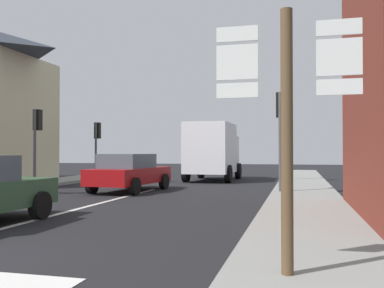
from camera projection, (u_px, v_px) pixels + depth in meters
The scene contains 10 objects.
ground_plane at pixel (135, 194), 15.56m from camera, with size 80.00×80.00×0.00m, color black.
sidewalk_right at pixel (306, 204), 12.18m from camera, with size 2.26×44.00×0.14m, color gray.
lane_centre_stripe at pixel (81, 208), 11.67m from camera, with size 0.16×12.00×0.01m, color silver.
sedan_far at pixel (129, 172), 16.73m from camera, with size 2.27×4.34×1.47m.
delivery_truck at pixel (213, 150), 23.07m from camera, with size 2.52×5.02×3.05m.
route_sign_post at pixel (287, 120), 4.93m from camera, with size 1.66×0.14×3.20m.
traffic_light_near_left at pixel (37, 130), 18.42m from camera, with size 0.30×0.49×3.38m.
traffic_light_near_right at pixel (280, 119), 15.41m from camera, with size 0.30×0.49×3.70m.
traffic_light_far_right at pixel (285, 129), 22.04m from camera, with size 0.30×0.49×3.67m.
traffic_light_far_left at pixel (97, 137), 23.95m from camera, with size 0.30×0.49×3.20m.
Camera 1 is at (5.76, -4.63, 1.54)m, focal length 39.99 mm.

